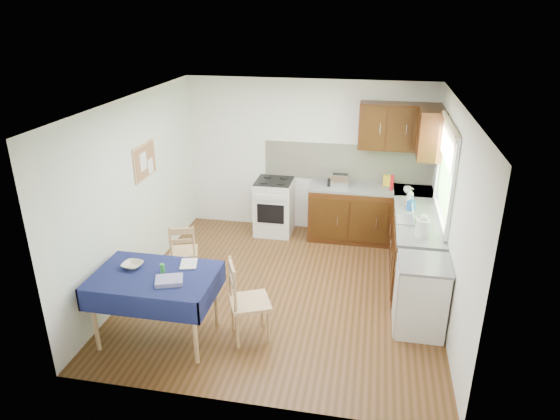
% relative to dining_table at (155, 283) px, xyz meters
% --- Properties ---
extents(floor, '(4.20, 4.20, 0.00)m').
position_rel_dining_table_xyz_m(floor, '(1.22, 1.26, -0.71)').
color(floor, '#472D12').
rests_on(floor, ground).
extents(ceiling, '(4.00, 4.20, 0.02)m').
position_rel_dining_table_xyz_m(ceiling, '(1.22, 1.26, 1.79)').
color(ceiling, silver).
rests_on(ceiling, wall_back).
extents(wall_back, '(4.00, 0.02, 2.50)m').
position_rel_dining_table_xyz_m(wall_back, '(1.22, 3.36, 0.54)').
color(wall_back, white).
rests_on(wall_back, ground).
extents(wall_front, '(4.00, 0.02, 2.50)m').
position_rel_dining_table_xyz_m(wall_front, '(1.22, -0.84, 0.54)').
color(wall_front, white).
rests_on(wall_front, ground).
extents(wall_left, '(0.02, 4.20, 2.50)m').
position_rel_dining_table_xyz_m(wall_left, '(-0.78, 1.26, 0.54)').
color(wall_left, white).
rests_on(wall_left, ground).
extents(wall_right, '(0.02, 4.20, 2.50)m').
position_rel_dining_table_xyz_m(wall_right, '(3.22, 1.26, 0.54)').
color(wall_right, white).
rests_on(wall_right, ground).
extents(base_cabinets, '(1.90, 2.30, 0.86)m').
position_rel_dining_table_xyz_m(base_cabinets, '(2.58, 2.52, -0.28)').
color(base_cabinets, '#341D09').
rests_on(base_cabinets, ground).
extents(worktop_back, '(1.90, 0.60, 0.04)m').
position_rel_dining_table_xyz_m(worktop_back, '(2.27, 3.06, 0.17)').
color(worktop_back, slate).
rests_on(worktop_back, base_cabinets).
extents(worktop_right, '(0.60, 1.70, 0.04)m').
position_rel_dining_table_xyz_m(worktop_right, '(2.92, 1.91, 0.17)').
color(worktop_right, slate).
rests_on(worktop_right, base_cabinets).
extents(worktop_corner, '(0.60, 0.60, 0.04)m').
position_rel_dining_table_xyz_m(worktop_corner, '(2.92, 3.06, 0.17)').
color(worktop_corner, slate).
rests_on(worktop_corner, base_cabinets).
extents(splashback, '(2.70, 0.02, 0.60)m').
position_rel_dining_table_xyz_m(splashback, '(1.87, 3.35, 0.49)').
color(splashback, beige).
rests_on(splashback, wall_back).
extents(upper_cabinets, '(1.20, 0.85, 0.70)m').
position_rel_dining_table_xyz_m(upper_cabinets, '(2.74, 3.06, 1.14)').
color(upper_cabinets, '#341D09').
rests_on(upper_cabinets, wall_back).
extents(stove, '(0.60, 0.61, 0.92)m').
position_rel_dining_table_xyz_m(stove, '(0.72, 3.06, -0.25)').
color(stove, silver).
rests_on(stove, ground).
extents(window, '(0.04, 1.48, 1.26)m').
position_rel_dining_table_xyz_m(window, '(3.19, 1.96, 0.94)').
color(window, '#2E5322').
rests_on(window, wall_right).
extents(fridge, '(0.58, 0.60, 0.89)m').
position_rel_dining_table_xyz_m(fridge, '(2.92, 0.71, -0.27)').
color(fridge, silver).
rests_on(fridge, ground).
extents(corkboard, '(0.04, 0.62, 0.47)m').
position_rel_dining_table_xyz_m(corkboard, '(-0.75, 1.56, 0.89)').
color(corkboard, '#AF7A57').
rests_on(corkboard, wall_left).
extents(dining_table, '(1.34, 0.91, 0.81)m').
position_rel_dining_table_xyz_m(dining_table, '(0.00, 0.00, 0.00)').
color(dining_table, '#0F193C').
rests_on(dining_table, ground).
extents(chair_far, '(0.47, 0.47, 0.84)m').
position_rel_dining_table_xyz_m(chair_far, '(-0.19, 1.30, -0.26)').
color(chair_far, '#AF7A57').
rests_on(chair_far, ground).
extents(chair_near, '(0.57, 0.57, 0.97)m').
position_rel_dining_table_xyz_m(chair_near, '(0.98, 0.17, -0.19)').
color(chair_near, '#AF7A57').
rests_on(chair_near, ground).
extents(toaster, '(0.28, 0.17, 0.21)m').
position_rel_dining_table_xyz_m(toaster, '(1.78, 3.04, 0.29)').
color(toaster, silver).
rests_on(toaster, worktop_back).
extents(sandwich_press, '(0.29, 0.25, 0.17)m').
position_rel_dining_table_xyz_m(sandwich_press, '(1.74, 3.09, 0.27)').
color(sandwich_press, black).
rests_on(sandwich_press, worktop_back).
extents(sauce_bottle, '(0.05, 0.05, 0.24)m').
position_rel_dining_table_xyz_m(sauce_bottle, '(2.58, 3.00, 0.31)').
color(sauce_bottle, red).
rests_on(sauce_bottle, worktop_back).
extents(yellow_packet, '(0.15, 0.12, 0.17)m').
position_rel_dining_table_xyz_m(yellow_packet, '(2.51, 3.20, 0.28)').
color(yellow_packet, yellow).
rests_on(yellow_packet, worktop_back).
extents(dish_rack, '(0.42, 0.32, 0.20)m').
position_rel_dining_table_xyz_m(dish_rack, '(2.84, 1.83, 0.21)').
color(dish_rack, '#939398').
rests_on(dish_rack, worktop_right).
extents(kettle, '(0.17, 0.17, 0.29)m').
position_rel_dining_table_xyz_m(kettle, '(2.92, 1.38, 0.32)').
color(kettle, silver).
rests_on(kettle, worktop_right).
extents(cup, '(0.15, 0.15, 0.09)m').
position_rel_dining_table_xyz_m(cup, '(2.81, 2.93, 0.24)').
color(cup, silver).
rests_on(cup, worktop_back).
extents(soap_bottle_a, '(0.15, 0.15, 0.27)m').
position_rel_dining_table_xyz_m(soap_bottle_a, '(2.82, 2.39, 0.32)').
color(soap_bottle_a, silver).
rests_on(soap_bottle_a, worktop_right).
extents(soap_bottle_b, '(0.13, 0.13, 0.20)m').
position_rel_dining_table_xyz_m(soap_bottle_b, '(2.83, 2.22, 0.29)').
color(soap_bottle_b, '#1C56A3').
rests_on(soap_bottle_b, worktop_right).
extents(soap_bottle_c, '(0.13, 0.13, 0.16)m').
position_rel_dining_table_xyz_m(soap_bottle_c, '(2.90, 1.67, 0.27)').
color(soap_bottle_c, '#268D27').
rests_on(soap_bottle_c, worktop_right).
extents(plate_bowl, '(0.24, 0.24, 0.05)m').
position_rel_dining_table_xyz_m(plate_bowl, '(-0.30, 0.11, 0.13)').
color(plate_bowl, beige).
rests_on(plate_bowl, dining_table).
extents(book, '(0.24, 0.29, 0.02)m').
position_rel_dining_table_xyz_m(book, '(0.21, 0.26, 0.11)').
color(book, white).
rests_on(book, dining_table).
extents(spice_jar, '(0.05, 0.05, 0.10)m').
position_rel_dining_table_xyz_m(spice_jar, '(0.07, 0.07, 0.16)').
color(spice_jar, green).
rests_on(spice_jar, dining_table).
extents(tea_towel, '(0.34, 0.30, 0.05)m').
position_rel_dining_table_xyz_m(tea_towel, '(0.23, -0.13, 0.13)').
color(tea_towel, navy).
rests_on(tea_towel, dining_table).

